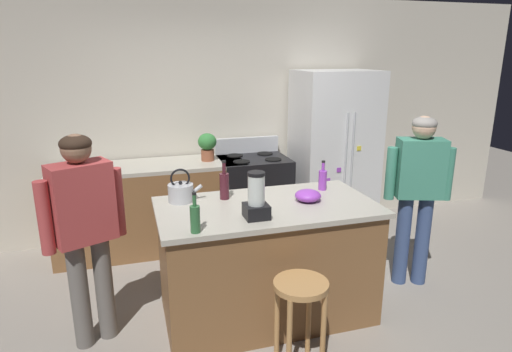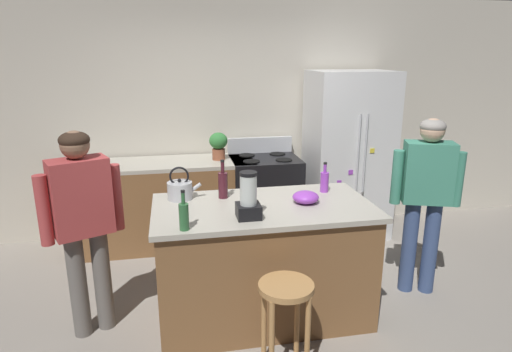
{
  "view_description": "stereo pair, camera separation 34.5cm",
  "coord_description": "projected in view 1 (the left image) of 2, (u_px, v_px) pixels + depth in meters",
  "views": [
    {
      "loc": [
        -1.0,
        -3.03,
        2.09
      ],
      "look_at": [
        0.0,
        0.3,
        1.1
      ],
      "focal_mm": 30.63,
      "sensor_mm": 36.0,
      "label": 1
    },
    {
      "loc": [
        -0.66,
        -3.11,
        2.09
      ],
      "look_at": [
        0.0,
        0.3,
        1.1
      ],
      "focal_mm": 30.63,
      "sensor_mm": 36.0,
      "label": 2
    }
  ],
  "objects": [
    {
      "name": "kitchen_island",
      "position": [
        267.0,
        260.0,
        3.51
      ],
      "size": [
        1.69,
        0.91,
        0.95
      ],
      "color": "brown",
      "rests_on": "ground_plane"
    },
    {
      "name": "tea_kettle",
      "position": [
        181.0,
        192.0,
        3.44
      ],
      "size": [
        0.28,
        0.2,
        0.27
      ],
      "color": "#B7BABF",
      "rests_on": "kitchen_island"
    },
    {
      "name": "refrigerator",
      "position": [
        334.0,
        153.0,
        5.12
      ],
      "size": [
        0.9,
        0.73,
        1.9
      ],
      "color": "silver",
      "rests_on": "ground_plane"
    },
    {
      "name": "back_counter_run",
      "position": [
        152.0,
        207.0,
        4.72
      ],
      "size": [
        2.0,
        0.64,
        0.95
      ],
      "color": "brown",
      "rests_on": "ground_plane"
    },
    {
      "name": "person_by_sink_right",
      "position": [
        418.0,
        185.0,
        3.87
      ],
      "size": [
        0.59,
        0.34,
        1.57
      ],
      "color": "#384C7A",
      "rests_on": "ground_plane"
    },
    {
      "name": "back_wall",
      "position": [
        215.0,
        119.0,
        5.07
      ],
      "size": [
        8.0,
        0.1,
        2.7
      ],
      "primitive_type": "cube",
      "color": "beige",
      "rests_on": "ground_plane"
    },
    {
      "name": "potted_plant",
      "position": [
        207.0,
        145.0,
        4.71
      ],
      "size": [
        0.2,
        0.2,
        0.3
      ],
      "color": "brown",
      "rests_on": "back_counter_run"
    },
    {
      "name": "person_by_island_left",
      "position": [
        84.0,
        222.0,
        3.04
      ],
      "size": [
        0.58,
        0.36,
        1.57
      ],
      "color": "#66605B",
      "rests_on": "ground_plane"
    },
    {
      "name": "bottle_wine",
      "position": [
        224.0,
        185.0,
        3.48
      ],
      "size": [
        0.08,
        0.08,
        0.32
      ],
      "color": "#471923",
      "rests_on": "kitchen_island"
    },
    {
      "name": "stove_range",
      "position": [
        254.0,
        197.0,
        5.0
      ],
      "size": [
        0.76,
        0.65,
        1.13
      ],
      "color": "black",
      "rests_on": "ground_plane"
    },
    {
      "name": "mixing_bowl",
      "position": [
        308.0,
        196.0,
        3.45
      ],
      "size": [
        0.21,
        0.21,
        0.09
      ],
      "primitive_type": "ellipsoid",
      "color": "purple",
      "rests_on": "kitchen_island"
    },
    {
      "name": "ground_plane",
      "position": [
        266.0,
        313.0,
        3.64
      ],
      "size": [
        14.0,
        14.0,
        0.0
      ],
      "primitive_type": "plane",
      "color": "gray"
    },
    {
      "name": "bottle_soda",
      "position": [
        323.0,
        179.0,
        3.72
      ],
      "size": [
        0.07,
        0.07,
        0.26
      ],
      "color": "purple",
      "rests_on": "kitchen_island"
    },
    {
      "name": "bottle_olive_oil",
      "position": [
        195.0,
        218.0,
        2.83
      ],
      "size": [
        0.07,
        0.07,
        0.28
      ],
      "color": "#2D6638",
      "rests_on": "kitchen_island"
    },
    {
      "name": "blender_appliance",
      "position": [
        256.0,
        199.0,
        3.07
      ],
      "size": [
        0.17,
        0.17,
        0.34
      ],
      "color": "black",
      "rests_on": "kitchen_island"
    },
    {
      "name": "bar_stool",
      "position": [
        300.0,
        303.0,
        2.84
      ],
      "size": [
        0.36,
        0.36,
        0.67
      ],
      "color": "#B7844C",
      "rests_on": "ground_plane"
    }
  ]
}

